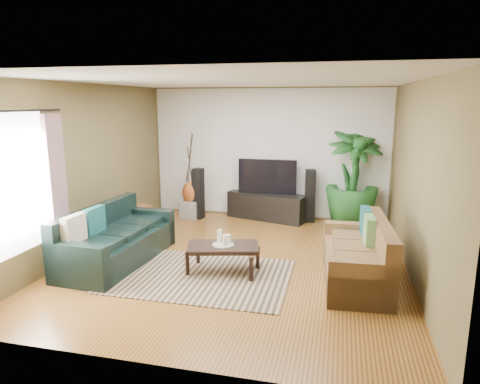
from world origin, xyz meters
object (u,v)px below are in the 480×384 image
(sofa_right, at_px, (356,252))
(speaker_right, at_px, (310,196))
(vase, at_px, (190,193))
(tv_stand, at_px, (267,206))
(sofa_left, at_px, (117,235))
(pedestal, at_px, (191,209))
(television, at_px, (267,176))
(speaker_left, at_px, (198,194))
(side_table, at_px, (137,218))
(coffee_table, at_px, (223,259))
(potted_plant, at_px, (353,178))

(sofa_right, distance_m, speaker_right, 2.98)
(sofa_right, height_order, vase, sofa_right)
(tv_stand, distance_m, vase, 1.63)
(sofa_left, xyz_separation_m, pedestal, (0.21, 2.66, -0.24))
(television, xyz_separation_m, speaker_right, (0.88, 0.00, -0.36))
(speaker_left, height_order, vase, speaker_left)
(sofa_left, bearing_deg, tv_stand, -27.86)
(television, distance_m, side_table, 2.74)
(television, bearing_deg, pedestal, -170.12)
(speaker_right, bearing_deg, sofa_right, -83.82)
(speaker_right, distance_m, side_table, 3.46)
(coffee_table, bearing_deg, television, 73.70)
(coffee_table, height_order, pedestal, coffee_table)
(speaker_left, bearing_deg, potted_plant, 14.50)
(pedestal, bearing_deg, coffee_table, -61.48)
(sofa_right, bearing_deg, sofa_left, -92.35)
(television, xyz_separation_m, pedestal, (-1.58, -0.28, -0.72))
(side_table, bearing_deg, sofa_left, -72.85)
(sofa_left, distance_m, tv_stand, 3.45)
(sofa_right, relative_size, pedestal, 4.87)
(vase, bearing_deg, sofa_left, -94.57)
(coffee_table, distance_m, potted_plant, 3.56)
(tv_stand, relative_size, vase, 3.47)
(speaker_right, xyz_separation_m, pedestal, (-2.46, -0.28, -0.35))
(television, relative_size, speaker_left, 1.13)
(sofa_right, bearing_deg, speaker_right, -167.37)
(sofa_left, relative_size, vase, 4.45)
(potted_plant, distance_m, pedestal, 3.38)
(television, height_order, vase, television)
(tv_stand, relative_size, television, 1.36)
(coffee_table, bearing_deg, sofa_left, 165.08)
(speaker_left, distance_m, speaker_right, 2.30)
(potted_plant, bearing_deg, speaker_right, 180.00)
(sofa_left, distance_m, side_table, 1.66)
(speaker_left, height_order, pedestal, speaker_left)
(tv_stand, distance_m, pedestal, 1.61)
(speaker_left, xyz_separation_m, vase, (-0.18, 0.01, 0.01))
(vase, bearing_deg, coffee_table, -61.48)
(sofa_left, distance_m, potted_plant, 4.59)
(coffee_table, xyz_separation_m, potted_plant, (1.82, 2.96, 0.73))
(television, distance_m, speaker_right, 0.95)
(tv_stand, relative_size, speaker_right, 1.52)
(tv_stand, height_order, speaker_left, speaker_left)
(sofa_left, bearing_deg, coffee_table, -87.38)
(speaker_right, height_order, pedestal, speaker_right)
(sofa_left, relative_size, tv_stand, 1.28)
(coffee_table, distance_m, television, 3.05)
(coffee_table, height_order, side_table, side_table)
(sofa_left, bearing_deg, television, -27.86)
(sofa_right, bearing_deg, television, -152.66)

